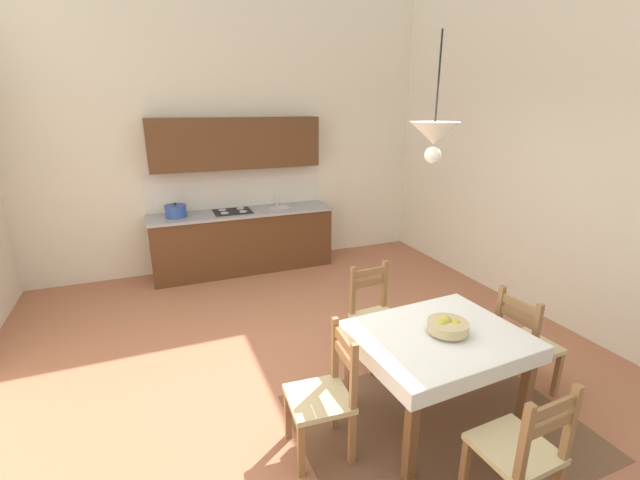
% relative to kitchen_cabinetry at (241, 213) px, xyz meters
% --- Properties ---
extents(ground_plane, '(6.42, 7.07, 0.10)m').
position_rel_kitchen_cabinetry_xyz_m(ground_plane, '(0.01, -2.96, -0.91)').
color(ground_plane, '#AD6B4C').
extents(wall_back, '(6.42, 0.12, 4.20)m').
position_rel_kitchen_cabinetry_xyz_m(wall_back, '(0.01, 0.33, 1.24)').
color(wall_back, silver).
rests_on(wall_back, ground_plane).
extents(wall_right, '(0.12, 7.07, 4.20)m').
position_rel_kitchen_cabinetry_xyz_m(wall_right, '(2.98, -2.96, 1.24)').
color(wall_right, silver).
rests_on(wall_right, ground_plane).
extents(area_rug, '(2.10, 1.60, 0.01)m').
position_rel_kitchen_cabinetry_xyz_m(area_rug, '(0.66, -3.87, -0.85)').
color(area_rug, brown).
rests_on(area_rug, ground_plane).
extents(kitchen_cabinetry, '(2.60, 0.63, 2.20)m').
position_rel_kitchen_cabinetry_xyz_m(kitchen_cabinetry, '(0.00, 0.00, 0.00)').
color(kitchen_cabinetry, '#56331C').
rests_on(kitchen_cabinetry, ground_plane).
extents(dining_table, '(1.27, 1.04, 0.75)m').
position_rel_kitchen_cabinetry_xyz_m(dining_table, '(0.66, -3.77, -0.24)').
color(dining_table, brown).
rests_on(dining_table, ground_plane).
extents(dining_chair_camera_side, '(0.44, 0.44, 0.93)m').
position_rel_kitchen_cabinetry_xyz_m(dining_chair_camera_side, '(0.62, -4.62, -0.41)').
color(dining_chair_camera_side, '#D1BC89').
rests_on(dining_chair_camera_side, ground_plane).
extents(dining_chair_kitchen_side, '(0.45, 0.45, 0.93)m').
position_rel_kitchen_cabinetry_xyz_m(dining_chair_kitchen_side, '(0.66, -2.84, -0.41)').
color(dining_chair_kitchen_side, '#D1BC89').
rests_on(dining_chair_kitchen_side, ground_plane).
extents(dining_chair_tv_side, '(0.45, 0.45, 0.93)m').
position_rel_kitchen_cabinetry_xyz_m(dining_chair_tv_side, '(-0.24, -3.73, -0.41)').
color(dining_chair_tv_side, '#D1BC89').
rests_on(dining_chair_tv_side, ground_plane).
extents(dining_chair_window_side, '(0.44, 0.44, 0.93)m').
position_rel_kitchen_cabinetry_xyz_m(dining_chair_window_side, '(1.57, -3.76, -0.41)').
color(dining_chair_window_side, '#D1BC89').
rests_on(dining_chair_window_side, ground_plane).
extents(fruit_bowl, '(0.30, 0.30, 0.12)m').
position_rel_kitchen_cabinetry_xyz_m(fruit_bowl, '(0.72, -3.78, -0.04)').
color(fruit_bowl, tan).
rests_on(fruit_bowl, dining_table).
extents(pendant_lamp, '(0.32, 0.32, 0.80)m').
position_rel_kitchen_cabinetry_xyz_m(pendant_lamp, '(0.54, -3.68, 1.32)').
color(pendant_lamp, black).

